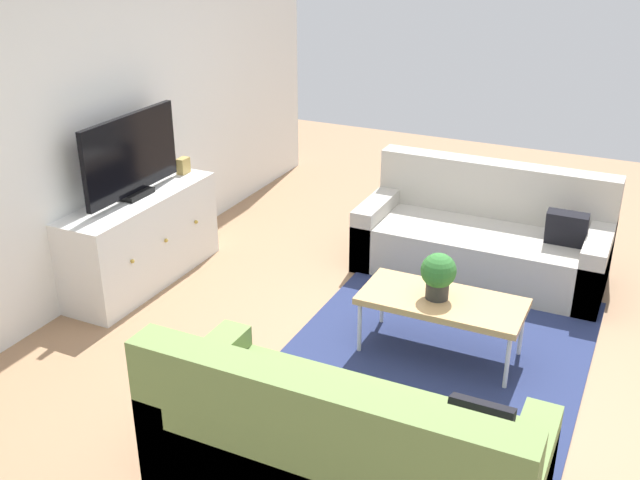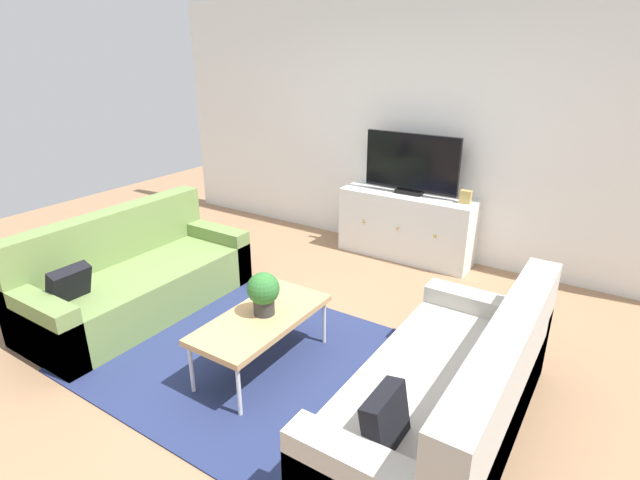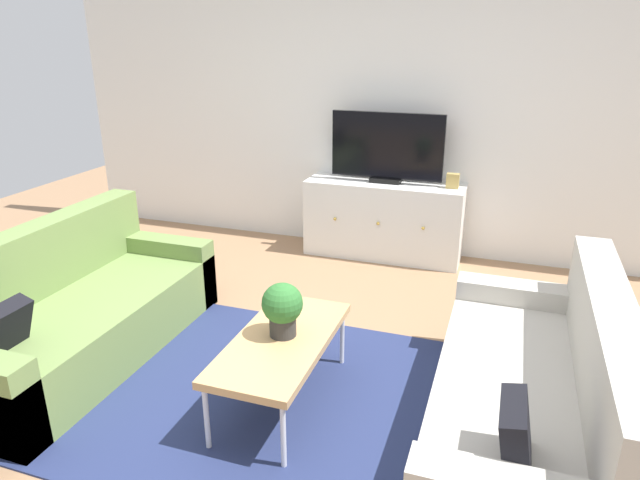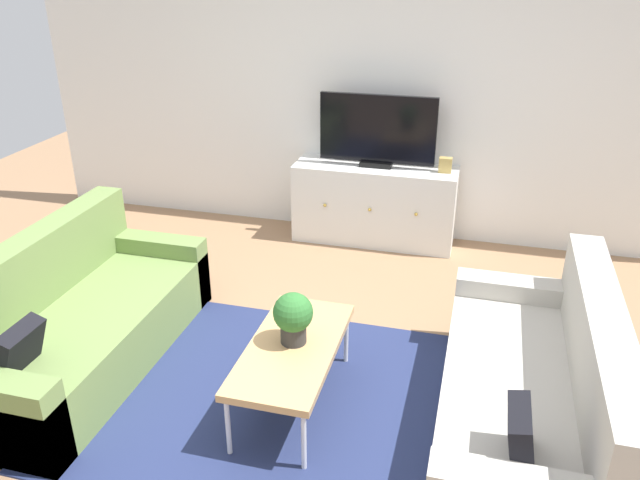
# 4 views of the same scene
# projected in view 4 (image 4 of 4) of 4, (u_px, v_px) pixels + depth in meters

# --- Properties ---
(ground_plane) EXTENTS (10.00, 10.00, 0.00)m
(ground_plane) POSITION_uv_depth(u_px,v_px,m) (292.00, 386.00, 3.97)
(ground_plane) COLOR #997251
(wall_back) EXTENTS (6.40, 0.12, 2.70)m
(wall_back) POSITION_uv_depth(u_px,v_px,m) (374.00, 88.00, 5.64)
(wall_back) COLOR white
(wall_back) RESTS_ON ground_plane
(area_rug) EXTENTS (2.50, 1.90, 0.01)m
(area_rug) POSITION_uv_depth(u_px,v_px,m) (284.00, 400.00, 3.84)
(area_rug) COLOR navy
(area_rug) RESTS_ON ground_plane
(couch_left_side) EXTENTS (0.86, 1.93, 0.85)m
(couch_left_side) POSITION_uv_depth(u_px,v_px,m) (72.00, 325.00, 4.10)
(couch_left_side) COLOR olive
(couch_left_side) RESTS_ON ground_plane
(couch_right_side) EXTENTS (0.86, 1.93, 0.85)m
(couch_right_side) POSITION_uv_depth(u_px,v_px,m) (541.00, 399.00, 3.43)
(couch_right_side) COLOR #B2ADA3
(couch_right_side) RESTS_ON ground_plane
(coffee_table) EXTENTS (0.50, 1.06, 0.42)m
(coffee_table) POSITION_uv_depth(u_px,v_px,m) (293.00, 350.00, 3.65)
(coffee_table) COLOR tan
(coffee_table) RESTS_ON ground_plane
(potted_plant) EXTENTS (0.23, 0.23, 0.31)m
(potted_plant) POSITION_uv_depth(u_px,v_px,m) (293.00, 316.00, 3.60)
(potted_plant) COLOR #2D2D2D
(potted_plant) RESTS_ON coffee_table
(tv_console) EXTENTS (1.45, 0.47, 0.72)m
(tv_console) POSITION_uv_depth(u_px,v_px,m) (374.00, 204.00, 5.79)
(tv_console) COLOR white
(tv_console) RESTS_ON ground_plane
(flat_screen_tv) EXTENTS (1.02, 0.16, 0.63)m
(flat_screen_tv) POSITION_uv_depth(u_px,v_px,m) (378.00, 131.00, 5.53)
(flat_screen_tv) COLOR black
(flat_screen_tv) RESTS_ON tv_console
(mantel_clock) EXTENTS (0.11, 0.07, 0.13)m
(mantel_clock) POSITION_uv_depth(u_px,v_px,m) (445.00, 165.00, 5.47)
(mantel_clock) COLOR tan
(mantel_clock) RESTS_ON tv_console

